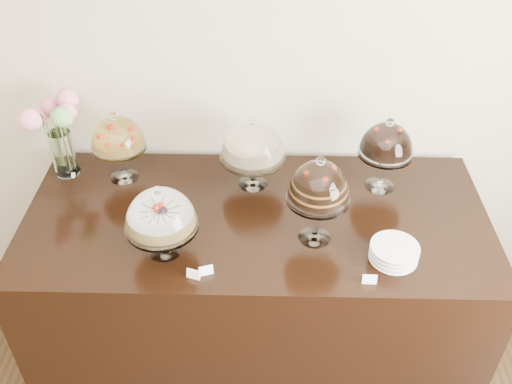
{
  "coord_description": "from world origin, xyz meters",
  "views": [
    {
      "loc": [
        0.28,
        0.41,
        2.66
      ],
      "look_at": [
        0.24,
        2.4,
        1.08
      ],
      "focal_mm": 40.0,
      "sensor_mm": 36.0,
      "label": 1
    }
  ],
  "objects_px": {
    "cake_stand_fruit_tart": "(117,136)",
    "flower_vase": "(55,127)",
    "display_counter": "(256,280)",
    "cake_stand_sugar_sponge": "(160,213)",
    "cake_stand_choco_layer": "(319,185)",
    "cake_stand_dark_choco": "(387,143)",
    "plate_stack": "(394,253)",
    "cake_stand_cheesecake": "(253,144)"
  },
  "relations": [
    {
      "from": "cake_stand_choco_layer",
      "to": "plate_stack",
      "type": "relative_size",
      "value": 2.17
    },
    {
      "from": "flower_vase",
      "to": "plate_stack",
      "type": "relative_size",
      "value": 2.19
    },
    {
      "from": "display_counter",
      "to": "flower_vase",
      "type": "bearing_deg",
      "value": 162.5
    },
    {
      "from": "cake_stand_fruit_tart",
      "to": "plate_stack",
      "type": "bearing_deg",
      "value": -23.69
    },
    {
      "from": "display_counter",
      "to": "cake_stand_fruit_tart",
      "type": "distance_m",
      "value": 1.02
    },
    {
      "from": "cake_stand_choco_layer",
      "to": "cake_stand_dark_choco",
      "type": "xyz_separation_m",
      "value": [
        0.35,
        0.39,
        -0.04
      ]
    },
    {
      "from": "display_counter",
      "to": "cake_stand_sugar_sponge",
      "type": "xyz_separation_m",
      "value": [
        -0.4,
        -0.25,
        0.66
      ]
    },
    {
      "from": "cake_stand_sugar_sponge",
      "to": "cake_stand_cheesecake",
      "type": "distance_m",
      "value": 0.62
    },
    {
      "from": "cake_stand_cheesecake",
      "to": "cake_stand_dark_choco",
      "type": "xyz_separation_m",
      "value": [
        0.64,
        -0.0,
        0.02
      ]
    },
    {
      "from": "cake_stand_fruit_tart",
      "to": "flower_vase",
      "type": "height_order",
      "value": "flower_vase"
    },
    {
      "from": "display_counter",
      "to": "cake_stand_dark_choco",
      "type": "relative_size",
      "value": 5.59
    },
    {
      "from": "cake_stand_cheesecake",
      "to": "plate_stack",
      "type": "distance_m",
      "value": 0.84
    },
    {
      "from": "cake_stand_fruit_tart",
      "to": "flower_vase",
      "type": "relative_size",
      "value": 0.86
    },
    {
      "from": "cake_stand_sugar_sponge",
      "to": "cake_stand_dark_choco",
      "type": "height_order",
      "value": "cake_stand_dark_choco"
    },
    {
      "from": "cake_stand_choco_layer",
      "to": "flower_vase",
      "type": "distance_m",
      "value": 1.34
    },
    {
      "from": "cake_stand_choco_layer",
      "to": "cake_stand_fruit_tart",
      "type": "height_order",
      "value": "cake_stand_choco_layer"
    },
    {
      "from": "cake_stand_fruit_tart",
      "to": "cake_stand_choco_layer",
      "type": "bearing_deg",
      "value": -24.5
    },
    {
      "from": "display_counter",
      "to": "cake_stand_fruit_tart",
      "type": "xyz_separation_m",
      "value": [
        -0.69,
        0.29,
        0.7
      ]
    },
    {
      "from": "cake_stand_dark_choco",
      "to": "cake_stand_fruit_tart",
      "type": "bearing_deg",
      "value": 178.0
    },
    {
      "from": "cake_stand_fruit_tart",
      "to": "flower_vase",
      "type": "distance_m",
      "value": 0.31
    },
    {
      "from": "cake_stand_fruit_tart",
      "to": "plate_stack",
      "type": "distance_m",
      "value": 1.42
    },
    {
      "from": "flower_vase",
      "to": "cake_stand_dark_choco",
      "type": "bearing_deg",
      "value": -2.49
    },
    {
      "from": "cake_stand_sugar_sponge",
      "to": "cake_stand_dark_choco",
      "type": "relative_size",
      "value": 0.9
    },
    {
      "from": "display_counter",
      "to": "cake_stand_sugar_sponge",
      "type": "height_order",
      "value": "cake_stand_sugar_sponge"
    },
    {
      "from": "cake_stand_cheesecake",
      "to": "cake_stand_fruit_tart",
      "type": "height_order",
      "value": "cake_stand_fruit_tart"
    },
    {
      "from": "display_counter",
      "to": "cake_stand_fruit_tart",
      "type": "relative_size",
      "value": 5.76
    },
    {
      "from": "cake_stand_choco_layer",
      "to": "flower_vase",
      "type": "relative_size",
      "value": 0.99
    },
    {
      "from": "display_counter",
      "to": "flower_vase",
      "type": "height_order",
      "value": "flower_vase"
    },
    {
      "from": "display_counter",
      "to": "plate_stack",
      "type": "bearing_deg",
      "value": -24.74
    },
    {
      "from": "cake_stand_sugar_sponge",
      "to": "flower_vase",
      "type": "xyz_separation_m",
      "value": [
        -0.6,
        0.56,
        0.07
      ]
    },
    {
      "from": "cake_stand_fruit_tart",
      "to": "plate_stack",
      "type": "relative_size",
      "value": 1.88
    },
    {
      "from": "cake_stand_sugar_sponge",
      "to": "flower_vase",
      "type": "height_order",
      "value": "flower_vase"
    },
    {
      "from": "cake_stand_dark_choco",
      "to": "flower_vase",
      "type": "bearing_deg",
      "value": 177.51
    },
    {
      "from": "cake_stand_sugar_sponge",
      "to": "flower_vase",
      "type": "distance_m",
      "value": 0.82
    },
    {
      "from": "cake_stand_choco_layer",
      "to": "plate_stack",
      "type": "bearing_deg",
      "value": -21.31
    },
    {
      "from": "display_counter",
      "to": "cake_stand_choco_layer",
      "type": "height_order",
      "value": "cake_stand_choco_layer"
    },
    {
      "from": "display_counter",
      "to": "cake_stand_cheesecake",
      "type": "height_order",
      "value": "cake_stand_cheesecake"
    },
    {
      "from": "display_counter",
      "to": "cake_stand_cheesecake",
      "type": "relative_size",
      "value": 5.78
    },
    {
      "from": "cake_stand_sugar_sponge",
      "to": "plate_stack",
      "type": "bearing_deg",
      "value": -1.75
    },
    {
      "from": "cake_stand_sugar_sponge",
      "to": "plate_stack",
      "type": "height_order",
      "value": "cake_stand_sugar_sponge"
    },
    {
      "from": "display_counter",
      "to": "cake_stand_choco_layer",
      "type": "distance_m",
      "value": 0.81
    },
    {
      "from": "cake_stand_choco_layer",
      "to": "cake_stand_sugar_sponge",
      "type": "bearing_deg",
      "value": -171.5
    }
  ]
}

